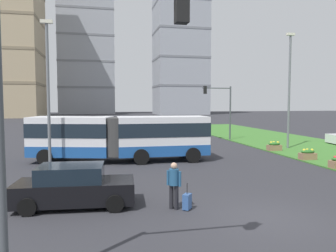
{
  "coord_description": "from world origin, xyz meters",
  "views": [
    {
      "loc": [
        -5.63,
        -9.88,
        3.93
      ],
      "look_at": [
        -0.54,
        13.75,
        2.2
      ],
      "focal_mm": 34.96,
      "sensor_mm": 36.0,
      "label": 1
    }
  ],
  "objects": [
    {
      "name": "rolling_suitcase",
      "position": [
        -2.48,
        1.45,
        0.31
      ],
      "size": [
        0.41,
        0.43,
        0.97
      ],
      "color": "#335693",
      "rests_on": "ground"
    },
    {
      "name": "car_black_sedan",
      "position": [
        -6.54,
        2.76,
        0.75
      ],
      "size": [
        4.53,
        2.3,
        1.58
      ],
      "color": "black",
      "rests_on": "ground"
    },
    {
      "name": "pedestrian_crossing",
      "position": [
        -2.93,
        1.65,
        1.0
      ],
      "size": [
        0.48,
        0.39,
        1.74
      ],
      "color": "black",
      "rests_on": "ground"
    },
    {
      "name": "apartment_tower_centre",
      "position": [
        21.97,
        98.66,
        27.38
      ],
      "size": [
        16.89,
        14.95,
        54.71
      ],
      "color": "#9EA3AD",
      "rests_on": "ground"
    },
    {
      "name": "apartment_tower_west",
      "position": [
        -30.0,
        87.52,
        25.74
      ],
      "size": [
        18.64,
        19.41,
        51.43
      ],
      "color": "tan",
      "rests_on": "ground"
    },
    {
      "name": "flower_planter_3",
      "position": [
        8.26,
        9.6,
        0.43
      ],
      "size": [
        1.1,
        0.56,
        0.74
      ],
      "color": "#937051",
      "rests_on": "grass_median"
    },
    {
      "name": "traffic_light_near_left",
      "position": [
        -6.24,
        -3.0,
        4.39
      ],
      "size": [
        4.03,
        0.28,
        6.42
      ],
      "color": "#474C51",
      "rests_on": "ground"
    },
    {
      "name": "traffic_light_far_right",
      "position": [
        6.85,
        22.0,
        3.86
      ],
      "size": [
        3.14,
        0.28,
        5.62
      ],
      "color": "#474C51",
      "rests_on": "ground"
    },
    {
      "name": "apartment_tower_westcentre",
      "position": [
        -9.18,
        114.73,
        22.15
      ],
      "size": [
        19.13,
        19.99,
        44.26
      ],
      "color": "#9EA3AD",
      "rests_on": "ground"
    },
    {
      "name": "streetlight_left",
      "position": [
        -8.5,
        10.76,
        4.84
      ],
      "size": [
        0.7,
        0.28,
        8.79
      ],
      "color": "slate",
      "rests_on": "ground"
    },
    {
      "name": "flower_planter_4",
      "position": [
        8.26,
        13.89,
        0.43
      ],
      "size": [
        1.1,
        0.56,
        0.74
      ],
      "color": "#937051",
      "rests_on": "grass_median"
    },
    {
      "name": "articulated_bus",
      "position": [
        -4.16,
        12.09,
        1.65
      ],
      "size": [
        12.01,
        4.14,
        3.0
      ],
      "color": "white",
      "rests_on": "ground"
    },
    {
      "name": "car_silver_hatch",
      "position": [
        -6.04,
        21.65,
        0.75
      ],
      "size": [
        4.43,
        2.08,
        1.58
      ],
      "color": "#B7BABF",
      "rests_on": "ground"
    },
    {
      "name": "ground_plane",
      "position": [
        0.0,
        0.0,
        0.0
      ],
      "size": [
        260.0,
        260.0,
        0.0
      ],
      "primitive_type": "plane",
      "color": "#2D2D33"
    },
    {
      "name": "streetlight_median",
      "position": [
        10.16,
        14.98,
        5.3
      ],
      "size": [
        0.7,
        0.28,
        9.71
      ],
      "color": "slate",
      "rests_on": "ground"
    }
  ]
}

